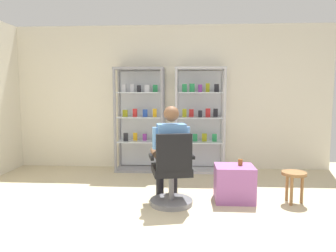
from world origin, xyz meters
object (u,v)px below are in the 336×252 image
object	(u,v)px
display_cabinet_right	(200,119)
storage_crate	(234,183)
wooden_stool	(294,178)
display_cabinet_left	(140,119)
seated_shopkeeper	(170,149)
office_chair	(172,176)
tea_glass	(240,162)

from	to	relation	value
display_cabinet_right	storage_crate	bearing A→B (deg)	-75.75
storage_crate	wooden_stool	world-z (taller)	storage_crate
wooden_stool	display_cabinet_right	bearing A→B (deg)	125.19
storage_crate	display_cabinet_left	bearing A→B (deg)	132.83
display_cabinet_left	seated_shopkeeper	xyz separation A→B (m)	(0.65, -1.72, -0.25)
wooden_stool	office_chair	bearing A→B (deg)	-172.92
seated_shopkeeper	office_chair	bearing A→B (deg)	-77.70
display_cabinet_right	storage_crate	size ratio (longest dim) A/B	3.68
office_chair	seated_shopkeeper	distance (m)	0.36
office_chair	seated_shopkeeper	world-z (taller)	seated_shopkeeper
display_cabinet_right	office_chair	world-z (taller)	display_cabinet_right
seated_shopkeeper	display_cabinet_right	bearing A→B (deg)	75.34
display_cabinet_left	display_cabinet_right	bearing A→B (deg)	-0.01
display_cabinet_right	tea_glass	size ratio (longest dim) A/B	22.36
seated_shopkeeper	tea_glass	size ratio (longest dim) A/B	15.18
storage_crate	tea_glass	distance (m)	0.30
display_cabinet_left	tea_glass	bearing A→B (deg)	-45.18
storage_crate	tea_glass	xyz separation A→B (m)	(0.08, 0.03, 0.28)
office_chair	storage_crate	bearing A→B (deg)	16.43
display_cabinet_left	storage_crate	size ratio (longest dim) A/B	3.68
office_chair	seated_shopkeeper	xyz separation A→B (m)	(-0.03, 0.16, 0.32)
display_cabinet_right	wooden_stool	xyz separation A→B (m)	(1.18, -1.68, -0.63)
display_cabinet_left	seated_shopkeeper	bearing A→B (deg)	-69.28
display_cabinet_left	tea_glass	world-z (taller)	display_cabinet_left
display_cabinet_left	wooden_stool	distance (m)	2.90
display_cabinet_right	storage_crate	distance (m)	1.84
storage_crate	seated_shopkeeper	bearing A→B (deg)	-174.38
tea_glass	wooden_stool	xyz separation A→B (m)	(0.69, -0.08, -0.19)
display_cabinet_left	seated_shopkeeper	distance (m)	1.85
seated_shopkeeper	tea_glass	world-z (taller)	seated_shopkeeper
tea_glass	wooden_stool	bearing A→B (deg)	-6.23
display_cabinet_right	office_chair	size ratio (longest dim) A/B	1.98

